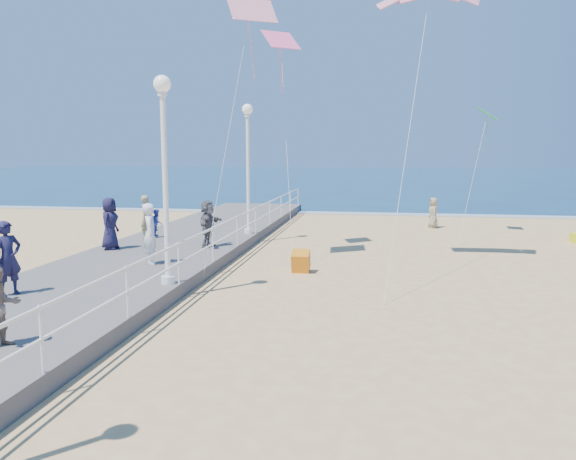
% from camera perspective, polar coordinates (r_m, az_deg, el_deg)
% --- Properties ---
extents(ground, '(160.00, 160.00, 0.00)m').
position_cam_1_polar(ground, '(14.18, 8.74, -7.80)').
color(ground, tan).
rests_on(ground, ground).
extents(ocean, '(160.00, 90.00, 0.05)m').
position_cam_1_polar(ocean, '(78.73, 9.47, 5.24)').
color(ocean, '#0D3050').
rests_on(ocean, ground).
extents(surf_line, '(160.00, 1.20, 0.04)m').
position_cam_1_polar(surf_line, '(34.35, 9.27, 1.63)').
color(surf_line, silver).
rests_on(surf_line, ground).
extents(boardwalk, '(5.00, 44.00, 0.40)m').
position_cam_1_polar(boardwalk, '(16.05, -19.23, -5.54)').
color(boardwalk, slate).
rests_on(boardwalk, ground).
extents(railing, '(0.05, 42.00, 0.55)m').
position_cam_1_polar(railing, '(14.82, -11.08, -2.19)').
color(railing, white).
rests_on(railing, boardwalk).
extents(lamp_post_mid, '(0.44, 0.44, 5.32)m').
position_cam_1_polar(lamp_post_mid, '(14.70, -12.44, 7.14)').
color(lamp_post_mid, white).
rests_on(lamp_post_mid, boardwalk).
extents(lamp_post_far, '(0.44, 0.44, 5.32)m').
position_cam_1_polar(lamp_post_far, '(23.29, -4.10, 7.62)').
color(lamp_post_far, white).
rests_on(lamp_post_far, boardwalk).
extents(woman_holding_toddler, '(0.64, 0.79, 1.87)m').
position_cam_1_polar(woman_holding_toddler, '(17.60, -13.76, -0.38)').
color(woman_holding_toddler, white).
rests_on(woman_holding_toddler, boardwalk).
extents(toddler_held, '(0.42, 0.48, 0.82)m').
position_cam_1_polar(toddler_held, '(17.63, -13.16, 0.74)').
color(toddler_held, '#303EB4').
rests_on(toddler_held, boardwalk).
extents(spectator_0, '(0.66, 0.77, 1.80)m').
position_cam_1_polar(spectator_0, '(15.02, -26.55, -2.58)').
color(spectator_0, '#1D1A3A').
rests_on(spectator_0, boardwalk).
extents(spectator_1, '(0.84, 0.89, 1.46)m').
position_cam_1_polar(spectator_1, '(11.18, -27.20, -6.99)').
color(spectator_1, '#856E5C').
rests_on(spectator_1, boardwalk).
extents(spectator_4, '(0.64, 0.93, 1.83)m').
position_cam_1_polar(spectator_4, '(20.60, -17.66, 0.64)').
color(spectator_4, '#1B1835').
rests_on(spectator_4, boardwalk).
extents(spectator_5, '(0.68, 1.62, 1.69)m').
position_cam_1_polar(spectator_5, '(20.32, -8.14, 0.65)').
color(spectator_5, '#58575C').
rests_on(spectator_5, boardwalk).
extents(spectator_6, '(0.47, 0.66, 1.71)m').
position_cam_1_polar(spectator_6, '(22.79, -14.17, 1.31)').
color(spectator_6, gray).
rests_on(spectator_6, boardwalk).
extents(beach_walker_c, '(0.60, 0.81, 1.52)m').
position_cam_1_polar(beach_walker_c, '(28.86, 14.55, 1.71)').
color(beach_walker_c, gray).
rests_on(beach_walker_c, ground).
extents(box_kite, '(0.56, 0.72, 0.74)m').
position_cam_1_polar(box_kite, '(17.86, 1.31, -3.39)').
color(box_kite, '#D2450C').
rests_on(box_kite, ground).
extents(kite_diamond_pink, '(1.54, 1.49, 0.77)m').
position_cam_1_polar(kite_diamond_pink, '(21.71, -0.74, 18.76)').
color(kite_diamond_pink, '#FF5D97').
extents(kite_diamond_green, '(0.98, 1.12, 0.58)m').
position_cam_1_polar(kite_diamond_green, '(27.49, 19.59, 11.05)').
color(kite_diamond_green, '#25B070').
extents(kite_diamond_redwhite, '(1.83, 1.65, 1.16)m').
position_cam_1_polar(kite_diamond_redwhite, '(19.58, -3.78, 21.76)').
color(kite_diamond_redwhite, red).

